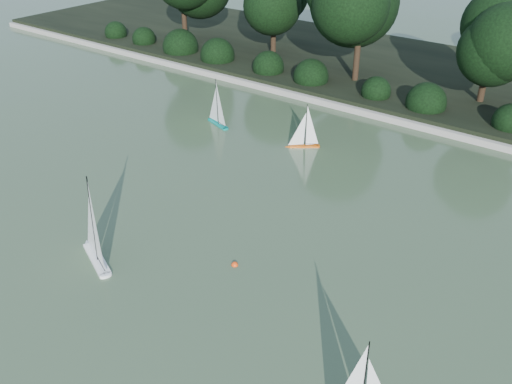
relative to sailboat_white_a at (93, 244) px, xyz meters
The scene contains 9 objects.
ground 2.42m from the sailboat_white_a, 14.37° to the left, with size 80.00×80.00×0.00m, color #2E4127.
pond_coping 9.87m from the sailboat_white_a, 76.40° to the left, with size 40.00×0.35×0.18m, color gray.
far_bank 13.79m from the sailboat_white_a, 80.31° to the left, with size 40.00×8.00×0.30m, color black.
tree_line 12.76m from the sailboat_white_a, 73.54° to the left, with size 26.31×3.93×4.39m.
shrub_hedge 10.75m from the sailboat_white_a, 77.52° to the left, with size 29.10×1.10×1.10m.
sailboat_white_a is the anchor object (origin of this frame).
sailboat_orange 6.54m from the sailboat_white_a, 86.22° to the left, with size 0.82×0.68×1.30m.
sailboat_teal 6.81m from the sailboat_white_a, 110.62° to the left, with size 1.07×0.50×1.48m.
race_buoy 2.69m from the sailboat_white_a, 31.73° to the left, with size 0.13×0.13×0.13m, color #FF430D.
Camera 1 is at (5.43, -5.80, 6.46)m, focal length 40.00 mm.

